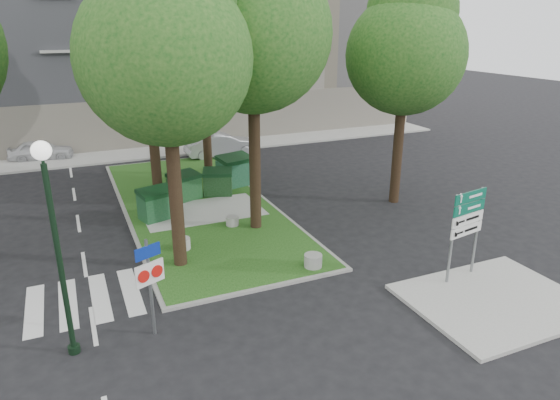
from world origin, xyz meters
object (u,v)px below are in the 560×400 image
tree_median_mid (147,44)px  dumpster_a (157,204)px  dumpster_c (218,182)px  bollard_left (182,244)px  bollard_right (313,261)px  tree_median_far (202,11)px  bollard_mid (232,221)px  tree_street_right (407,43)px  directional_sign (467,221)px  tree_median_near_left (167,40)px  dumpster_b (184,186)px  car_silver (222,145)px  litter_bin (224,165)px  car_white (41,150)px  tree_median_near_right (254,17)px  dumpster_d (235,171)px  street_lamp (54,227)px  traffic_sign_pole (149,275)px

tree_median_mid → dumpster_a: size_ratio=6.13×
dumpster_c → bollard_left: dumpster_c is taller
bollard_right → bollard_left: bearing=139.9°
dumpster_c → bollard_right: size_ratio=2.63×
tree_median_mid → tree_median_far: (3.20, 3.00, 1.34)m
bollard_right → bollard_mid: bollard_right is taller
tree_street_right → directional_sign: size_ratio=3.47×
tree_street_right → bollard_left: tree_street_right is taller
tree_median_near_left → dumpster_b: 9.25m
dumpster_c → car_silver: car_silver is taller
tree_street_right → bollard_mid: tree_street_right is taller
dumpster_b → litter_bin: bearing=27.2°
bollard_left → car_white: size_ratio=0.16×
directional_sign → car_white: size_ratio=0.81×
tree_median_near_right → dumpster_d: (0.91, 5.40, -7.13)m
tree_median_far → car_white: 13.53m
dumpster_d → bollard_right: bearing=-108.4°
tree_street_right → directional_sign: 9.00m
bollard_mid → tree_median_mid: bearing=117.2°
dumpster_d → tree_street_right: bearing=-54.2°
tree_median_far → street_lamp: (-7.31, -13.10, -4.91)m
litter_bin → car_silver: 3.74m
bollard_right → car_silver: car_silver is taller
dumpster_a → car_silver: size_ratio=0.37×
tree_median_mid → tree_median_far: 4.59m
bollard_left → car_silver: bearing=66.6°
tree_median_near_right → directional_sign: (4.40, -6.56, -5.94)m
tree_median_mid → dumpster_a: (-0.51, -2.11, -6.23)m
tree_median_near_left → tree_median_mid: 6.53m
dumpster_b → car_white: (-6.14, 10.64, -0.13)m
tree_median_near_right → dumpster_a: bearing=145.8°
bollard_left → traffic_sign_pole: traffic_sign_pole is taller
dumpster_b → directional_sign: bearing=-82.1°
litter_bin → car_silver: car_silver is taller
street_lamp → car_white: size_ratio=1.51×
bollard_left → bollard_right: bollard_right is taller
tree_median_near_right → dumpster_d: bearing=80.4°
dumpster_d → directional_sign: size_ratio=0.66×
tree_median_mid → street_lamp: 11.48m
tree_median_near_left → litter_bin: 12.83m
tree_median_near_right → bollard_mid: tree_median_near_right is taller
tree_median_mid → tree_street_right: bearing=-21.8°
tree_median_near_left → dumpster_a: 7.90m
tree_median_far → bollard_mid: bearing=-99.0°
bollard_mid → street_lamp: street_lamp is taller
tree_median_near_right → tree_median_mid: tree_median_near_right is taller
tree_street_right → bollard_right: tree_street_right is taller
tree_median_near_right → traffic_sign_pole: 9.81m
dumpster_b → traffic_sign_pole: size_ratio=0.60×
tree_median_near_right → dumpster_a: size_ratio=7.03×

